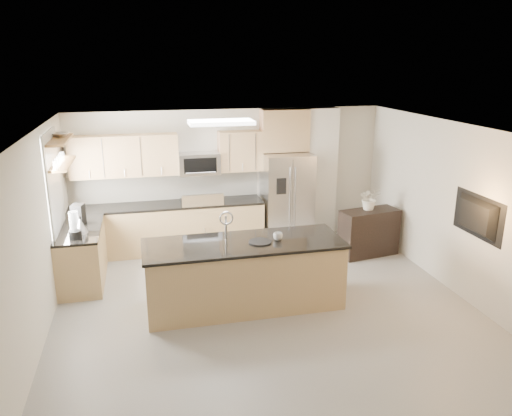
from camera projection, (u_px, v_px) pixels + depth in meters
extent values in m
plane|color=gray|center=(271.00, 317.00, 7.04)|extent=(6.50, 6.50, 0.00)
cube|color=white|center=(273.00, 133.00, 6.29)|extent=(6.00, 6.50, 0.02)
cube|color=beige|center=(229.00, 177.00, 9.70)|extent=(6.00, 0.02, 2.60)
cube|color=beige|center=(385.00, 374.00, 3.64)|extent=(6.00, 0.02, 2.60)
cube|color=beige|center=(32.00, 249.00, 6.02)|extent=(0.02, 6.50, 2.60)
cube|color=beige|center=(469.00, 215.00, 7.31)|extent=(0.02, 6.50, 2.60)
cube|color=tan|center=(169.00, 228.00, 9.38)|extent=(3.55, 0.65, 0.88)
cube|color=black|center=(168.00, 205.00, 9.25)|extent=(3.55, 0.66, 0.04)
cube|color=white|center=(166.00, 186.00, 9.46)|extent=(3.55, 0.02, 0.52)
cube|color=tan|center=(82.00, 256.00, 8.07)|extent=(0.65, 1.50, 0.88)
cube|color=black|center=(79.00, 229.00, 7.93)|extent=(0.66, 1.50, 0.04)
cube|color=black|center=(202.00, 225.00, 9.51)|extent=(0.76, 0.64, 0.90)
cube|color=black|center=(201.00, 202.00, 9.38)|extent=(0.76, 0.62, 0.03)
cube|color=#BDBDBF|center=(203.00, 200.00, 9.07)|extent=(0.76, 0.04, 0.22)
cube|color=tan|center=(124.00, 156.00, 8.98)|extent=(1.92, 0.33, 0.75)
cube|color=tan|center=(240.00, 151.00, 9.44)|extent=(0.82, 0.33, 0.75)
cube|color=#BDBDBF|center=(199.00, 163.00, 9.29)|extent=(0.76, 0.40, 0.40)
cube|color=black|center=(200.00, 166.00, 9.11)|extent=(0.60, 0.02, 0.28)
cube|color=#BDBDBF|center=(287.00, 199.00, 9.70)|extent=(0.92, 0.75, 1.78)
cube|color=gray|center=(292.00, 204.00, 9.34)|extent=(0.02, 0.01, 1.69)
cube|color=black|center=(281.00, 186.00, 9.18)|extent=(0.18, 0.03, 0.30)
cube|color=silver|center=(320.00, 174.00, 9.95)|extent=(0.60, 0.30, 2.60)
cube|color=white|center=(53.00, 185.00, 7.65)|extent=(0.03, 1.05, 1.55)
cube|color=silver|center=(54.00, 185.00, 7.65)|extent=(0.03, 1.15, 1.65)
cube|color=#92633A|center=(61.00, 164.00, 7.69)|extent=(0.30, 1.20, 0.04)
cube|color=#92633A|center=(59.00, 140.00, 7.58)|extent=(0.30, 1.20, 0.04)
cube|color=white|center=(221.00, 122.00, 7.71)|extent=(1.00, 0.50, 0.06)
cube|color=tan|center=(244.00, 275.00, 7.27)|extent=(2.81, 0.99, 0.95)
cube|color=black|center=(244.00, 244.00, 7.13)|extent=(2.87, 1.05, 0.04)
cube|color=black|center=(229.00, 246.00, 7.08)|extent=(0.59, 0.43, 0.01)
cylinder|color=#BDBDBF|center=(226.00, 227.00, 7.25)|extent=(0.03, 0.03, 0.34)
torus|color=#BDBDBF|center=(226.00, 218.00, 7.14)|extent=(0.21, 0.03, 0.21)
cube|color=black|center=(369.00, 232.00, 9.19)|extent=(1.13, 0.62, 0.86)
imported|color=silver|center=(278.00, 236.00, 7.20)|extent=(0.18, 0.18, 0.11)
cylinder|color=black|center=(260.00, 242.00, 7.11)|extent=(0.36, 0.36, 0.02)
cylinder|color=black|center=(75.00, 235.00, 7.45)|extent=(0.18, 0.18, 0.13)
cylinder|color=silver|center=(74.00, 221.00, 7.39)|extent=(0.14, 0.14, 0.30)
cone|color=#BDBDBF|center=(80.00, 225.00, 7.68)|extent=(0.22, 0.22, 0.24)
cylinder|color=black|center=(79.00, 217.00, 7.65)|extent=(0.04, 0.04, 0.04)
cube|color=black|center=(78.00, 214.00, 8.07)|extent=(0.22, 0.25, 0.33)
cylinder|color=#BDBDBF|center=(78.00, 220.00, 8.04)|extent=(0.11, 0.11, 0.12)
imported|color=#BDBDBF|center=(60.00, 134.00, 7.74)|extent=(0.42, 0.42, 0.09)
imported|color=silver|center=(370.00, 193.00, 9.02)|extent=(0.66, 0.60, 0.63)
imported|color=black|center=(473.00, 217.00, 7.09)|extent=(0.14, 1.08, 0.62)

